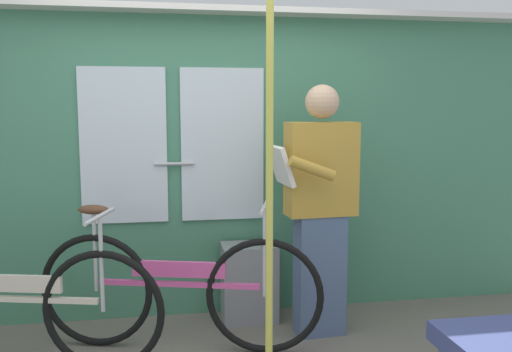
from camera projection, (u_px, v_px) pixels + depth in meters
The scene contains 6 objects.
train_door_wall at pixel (201, 159), 4.02m from camera, with size 5.38×0.28×2.22m.
bicycle_near_door at pixel (178, 290), 3.47m from camera, with size 1.77×0.62×0.95m.
bicycle_leaning_behind at pixel (12, 305), 3.22m from camera, with size 1.76×0.59×0.94m.
passenger_reading_newspaper at pixel (319, 205), 3.66m from camera, with size 0.59×0.51×1.68m.
trash_bin_by_wall at pixel (249, 282), 3.98m from camera, with size 0.39×0.28×0.56m, color gray.
handrail_pole at pixel (269, 202), 2.63m from camera, with size 0.04×0.04×2.18m, color #C6C14C.
Camera 1 is at (-0.28, -2.70, 1.55)m, focal length 38.62 mm.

